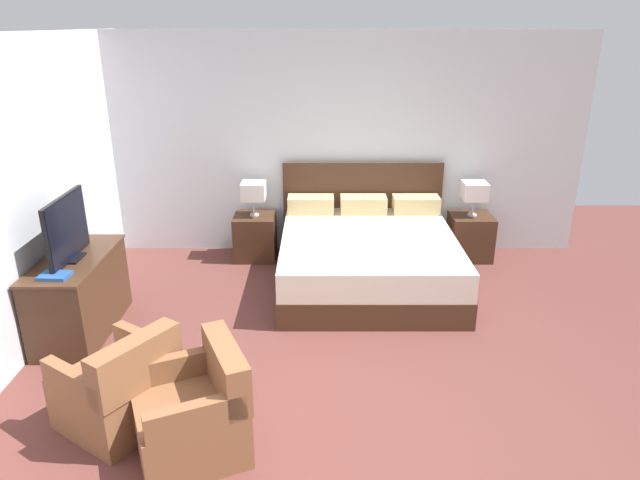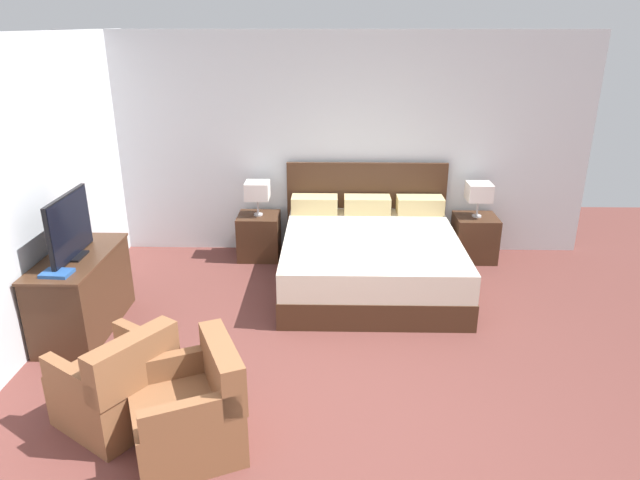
{
  "view_description": "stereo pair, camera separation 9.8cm",
  "coord_description": "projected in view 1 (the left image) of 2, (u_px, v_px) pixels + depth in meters",
  "views": [
    {
      "loc": [
        -0.04,
        -3.15,
        2.73
      ],
      "look_at": [
        -0.06,
        2.03,
        0.75
      ],
      "focal_mm": 32.0,
      "sensor_mm": 36.0,
      "label": 1
    },
    {
      "loc": [
        0.06,
        -3.14,
        2.73
      ],
      "look_at": [
        -0.06,
        2.03,
        0.75
      ],
      "focal_mm": 32.0,
      "sensor_mm": 36.0,
      "label": 2
    }
  ],
  "objects": [
    {
      "name": "nightstand_right",
      "position": [
        472.0,
        237.0,
        6.98
      ],
      "size": [
        0.5,
        0.48,
        0.55
      ],
      "color": "#422819",
      "rests_on": "ground"
    },
    {
      "name": "book_red_cover",
      "position": [
        57.0,
        275.0,
        4.74
      ],
      "size": [
        0.25,
        0.2,
        0.03
      ],
      "primitive_type": "cube",
      "rotation": [
        0.0,
        0.0,
        -0.06
      ],
      "color": "#234C8E",
      "rests_on": "dresser"
    },
    {
      "name": "armchair_companion",
      "position": [
        197.0,
        414.0,
        3.81
      ],
      "size": [
        0.9,
        0.9,
        0.76
      ],
      "color": "brown",
      "rests_on": "ground"
    },
    {
      "name": "wall_left",
      "position": [
        25.0,
        197.0,
        4.89
      ],
      "size": [
        0.06,
        5.5,
        2.66
      ],
      "primitive_type": "cube",
      "color": "silver",
      "rests_on": "ground"
    },
    {
      "name": "armchair_by_window",
      "position": [
        121.0,
        389.0,
        4.06
      ],
      "size": [
        0.95,
        0.95,
        0.76
      ],
      "color": "brown",
      "rests_on": "ground"
    },
    {
      "name": "nightstand_left",
      "position": [
        257.0,
        237.0,
        6.99
      ],
      "size": [
        0.5,
        0.48,
        0.55
      ],
      "color": "#422819",
      "rests_on": "ground"
    },
    {
      "name": "table_lamp_right",
      "position": [
        476.0,
        191.0,
        6.78
      ],
      "size": [
        0.28,
        0.28,
        0.41
      ],
      "color": "#B7B7BC",
      "rests_on": "nightstand_right"
    },
    {
      "name": "dresser",
      "position": [
        81.0,
        293.0,
        5.27
      ],
      "size": [
        0.54,
        1.22,
        0.75
      ],
      "color": "#422819",
      "rests_on": "ground"
    },
    {
      "name": "bed",
      "position": [
        369.0,
        256.0,
        6.29
      ],
      "size": [
        1.96,
        2.09,
        1.14
      ],
      "color": "#422819",
      "rests_on": "ground"
    },
    {
      "name": "table_lamp_left",
      "position": [
        255.0,
        191.0,
        6.79
      ],
      "size": [
        0.28,
        0.28,
        0.41
      ],
      "color": "#B7B7BC",
      "rests_on": "nightstand_left"
    },
    {
      "name": "ground_plane",
      "position": [
        327.0,
        447.0,
        3.91
      ],
      "size": [
        11.09,
        11.09,
        0.0
      ],
      "primitive_type": "plane",
      "color": "brown"
    },
    {
      "name": "wall_back",
      "position": [
        325.0,
        146.0,
        6.92
      ],
      "size": [
        6.32,
        0.06,
        2.66
      ],
      "primitive_type": "cube",
      "color": "silver",
      "rests_on": "ground"
    },
    {
      "name": "tv",
      "position": [
        69.0,
        229.0,
        5.0
      ],
      "size": [
        0.18,
        0.79,
        0.58
      ],
      "color": "black",
      "rests_on": "dresser"
    }
  ]
}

